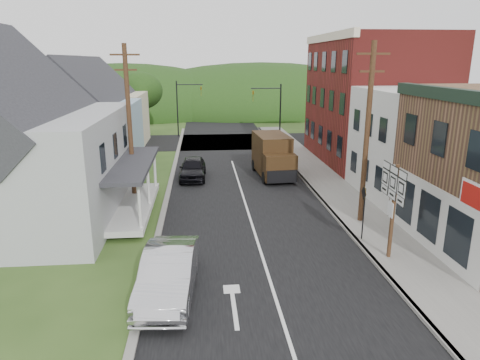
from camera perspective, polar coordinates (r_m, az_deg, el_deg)
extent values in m
plane|color=#2D4719|center=(18.60, 2.98, -10.18)|extent=(120.00, 120.00, 0.00)
cube|color=black|center=(27.88, 0.09, -1.23)|extent=(9.00, 90.00, 0.02)
cube|color=black|center=(44.37, -1.94, 5.14)|extent=(60.00, 9.00, 0.02)
cube|color=slate|center=(27.16, 12.99, -1.94)|extent=(2.80, 55.00, 0.15)
cube|color=slate|center=(26.77, 10.24, -2.04)|extent=(0.20, 55.00, 0.15)
cube|color=slate|center=(25.94, -9.79, -2.63)|extent=(0.30, 55.00, 0.12)
cube|color=silver|center=(28.14, 24.25, 4.35)|extent=(8.00, 7.00, 6.50)
cube|color=maroon|center=(36.40, 17.31, 10.09)|extent=(8.00, 12.00, 10.00)
cube|color=#A5A8AB|center=(25.07, -27.42, 1.56)|extent=(10.00, 12.00, 5.50)
cube|color=#90B0C5|center=(35.08, -19.31, 5.60)|extent=(7.00, 8.00, 5.00)
cube|color=beige|center=(43.87, -17.20, 7.64)|extent=(7.00, 8.00, 5.00)
cylinder|color=#472D19|center=(21.92, 16.54, 5.56)|extent=(0.26, 0.26, 9.00)
cube|color=#472D19|center=(21.62, 17.37, 15.78)|extent=(1.60, 0.10, 0.10)
cube|color=#472D19|center=(21.62, 17.19, 13.67)|extent=(1.20, 0.10, 0.10)
cylinder|color=#472D19|center=(25.15, -14.49, 6.94)|extent=(0.26, 0.26, 9.00)
cube|color=#472D19|center=(24.89, -15.12, 15.84)|extent=(1.60, 0.10, 0.10)
cube|color=#472D19|center=(24.89, -14.99, 14.00)|extent=(1.20, 0.10, 0.10)
cylinder|color=black|center=(41.07, 5.37, 8.47)|extent=(0.14, 0.14, 6.00)
cylinder|color=black|center=(40.59, 3.48, 12.11)|extent=(2.80, 0.10, 0.10)
imported|color=olive|center=(40.48, 1.75, 11.13)|extent=(0.16, 0.20, 1.00)
cylinder|color=black|center=(47.40, -8.35, 9.33)|extent=(0.14, 0.14, 6.00)
cylinder|color=black|center=(47.14, -6.73, 12.53)|extent=(2.80, 0.10, 0.10)
imported|color=olive|center=(47.17, -5.22, 11.72)|extent=(0.16, 0.20, 1.00)
cylinder|color=#382616|center=(40.53, -29.36, 5.55)|extent=(0.36, 0.36, 4.76)
cylinder|color=#382616|center=(49.38, -12.89, 8.14)|extent=(0.36, 0.36, 3.92)
ellipsoid|color=black|center=(49.10, -13.11, 11.54)|extent=(4.80, 4.80, 4.08)
ellipsoid|color=black|center=(72.06, -3.25, 9.19)|extent=(90.00, 30.00, 16.00)
imported|color=silver|center=(15.67, -9.48, -12.19)|extent=(2.15, 5.21, 1.68)
imported|color=black|center=(30.34, -6.31, 1.55)|extent=(1.92, 4.47, 1.50)
cube|color=#311E0D|center=(31.14, 4.20, 3.63)|extent=(2.41, 4.23, 2.70)
cube|color=#311E0D|center=(28.96, 5.27, 1.74)|extent=(2.24, 1.63, 1.77)
cube|color=black|center=(28.96, 5.21, 3.26)|extent=(2.03, 1.25, 0.05)
cube|color=black|center=(28.33, 5.64, 0.44)|extent=(2.05, 0.28, 0.84)
cylinder|color=black|center=(29.01, 3.32, 0.29)|extent=(0.32, 0.85, 0.84)
cylinder|color=black|center=(29.48, 7.03, 0.44)|extent=(0.32, 0.85, 0.84)
cylinder|color=black|center=(32.54, 1.92, 2.01)|extent=(0.32, 0.85, 0.84)
cylinder|color=black|center=(32.96, 5.26, 2.13)|extent=(0.32, 0.85, 0.84)
cube|color=#472D19|center=(18.56, 19.71, -4.02)|extent=(0.13, 0.13, 3.98)
cube|color=black|center=(18.17, 19.87, -0.30)|extent=(0.13, 2.28, 0.09)
cube|color=silver|center=(17.32, 20.88, 0.60)|extent=(0.05, 0.63, 0.25)
cube|color=silver|center=(17.46, 20.72, -1.02)|extent=(0.05, 0.68, 0.63)
cube|color=silver|center=(17.60, 20.56, -2.62)|extent=(0.05, 0.63, 0.32)
cube|color=silver|center=(18.03, 19.89, 1.26)|extent=(0.05, 0.63, 0.25)
cube|color=silver|center=(18.16, 19.74, -0.30)|extent=(0.05, 0.68, 0.63)
cube|color=silver|center=(18.30, 19.59, -1.85)|extent=(0.05, 0.63, 0.32)
cube|color=silver|center=(18.74, 18.96, 1.87)|extent=(0.05, 0.63, 0.25)
cube|color=silver|center=(18.87, 18.83, 0.36)|extent=(0.05, 0.68, 0.63)
cube|color=silver|center=(19.00, 18.69, -1.13)|extent=(0.05, 0.63, 0.32)
cube|color=silver|center=(18.48, 19.41, -3.70)|extent=(0.04, 0.51, 0.63)
cylinder|color=black|center=(20.29, 16.15, -4.37)|extent=(0.07, 0.07, 2.43)
cube|color=black|center=(19.95, 16.19, -1.65)|extent=(0.07, 0.71, 0.72)
cube|color=#FFB30D|center=(19.96, 16.23, -1.65)|extent=(0.07, 0.64, 0.64)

